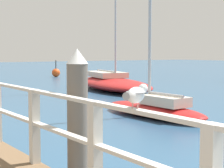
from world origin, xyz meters
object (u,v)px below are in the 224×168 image
(dock_piling_near, at_px, (78,127))
(boat_0, at_px, (155,108))
(channel_buoy, at_px, (56,73))
(seagull_foreground, at_px, (136,94))
(boat_4, at_px, (112,83))

(dock_piling_near, xyz_separation_m, boat_0, (5.61, 4.70, -0.77))
(boat_0, height_order, channel_buoy, boat_0)
(seagull_foreground, height_order, boat_4, boat_4)
(seagull_foreground, height_order, channel_buoy, seagull_foreground)
(seagull_foreground, relative_size, channel_buoy, 0.32)
(channel_buoy, bearing_deg, dock_piling_near, -116.48)
(boat_4, bearing_deg, dock_piling_near, 66.34)
(seagull_foreground, bearing_deg, dock_piling_near, 139.90)
(dock_piling_near, bearing_deg, boat_0, 39.96)
(boat_0, bearing_deg, channel_buoy, 70.89)
(channel_buoy, bearing_deg, boat_0, -108.49)
(dock_piling_near, relative_size, seagull_foreground, 4.77)
(boat_0, bearing_deg, seagull_foreground, -133.71)
(dock_piling_near, relative_size, boat_0, 0.40)
(seagull_foreground, distance_m, boat_0, 8.87)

